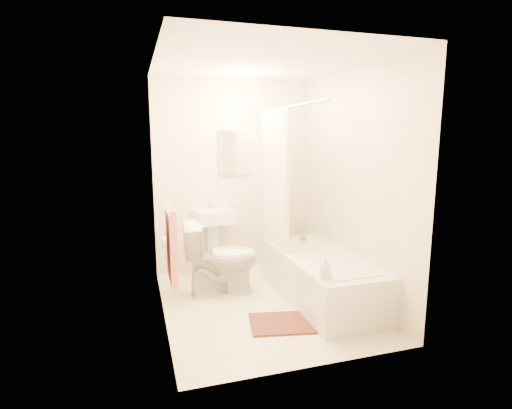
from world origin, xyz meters
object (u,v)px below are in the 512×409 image
object	(u,v)px
sink	(214,239)
bathtub	(321,277)
toilet	(221,258)
soap_bottle	(326,267)
bath_mat	(283,323)

from	to	relation	value
sink	bathtub	xyz separation A→B (m)	(0.93, -1.11, -0.20)
toilet	bathtub	xyz separation A→B (m)	(0.98, -0.47, -0.16)
toilet	bathtub	distance (m)	1.10
bathtub	soap_bottle	size ratio (longest dim) A/B	8.53
bath_mat	soap_bottle	world-z (taller)	soap_bottle
bath_mat	soap_bottle	size ratio (longest dim) A/B	3.00
bathtub	bath_mat	distance (m)	0.78
sink	bath_mat	distance (m)	1.64
bathtub	soap_bottle	world-z (taller)	soap_bottle
toilet	bath_mat	xyz separation A→B (m)	(0.38, -0.91, -0.38)
toilet	sink	bearing A→B (deg)	0.38
sink	soap_bottle	distance (m)	1.86
toilet	bathtub	size ratio (longest dim) A/B	0.48
toilet	soap_bottle	distance (m)	1.32
bath_mat	soap_bottle	bearing A→B (deg)	-30.15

